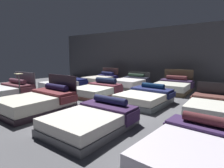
{
  "coord_description": "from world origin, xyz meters",
  "views": [
    {
      "loc": [
        4.11,
        -5.48,
        1.75
      ],
      "look_at": [
        -0.2,
        0.16,
        0.65
      ],
      "focal_mm": 28.9,
      "sensor_mm": 36.0,
      "label": 1
    }
  ],
  "objects_px": {
    "bed_6": "(145,98)",
    "bed_8": "(101,80)",
    "price_sign": "(20,93)",
    "bed_3": "(198,153)",
    "bed_0": "(5,93)",
    "bed_1": "(38,102)",
    "bed_2": "(92,120)",
    "bed_5": "(97,90)",
    "bed_7": "(219,109)",
    "bed_4": "(64,85)",
    "bed_9": "(131,83)",
    "bed_10": "(173,86)"
  },
  "relations": [
    {
      "from": "bed_1",
      "to": "bed_4",
      "type": "distance_m",
      "value": 3.75
    },
    {
      "from": "bed_8",
      "to": "price_sign",
      "type": "height_order",
      "value": "price_sign"
    },
    {
      "from": "bed_4",
      "to": "price_sign",
      "type": "relative_size",
      "value": 1.97
    },
    {
      "from": "bed_5",
      "to": "bed_8",
      "type": "height_order",
      "value": "bed_8"
    },
    {
      "from": "bed_3",
      "to": "bed_7",
      "type": "relative_size",
      "value": 1.06
    },
    {
      "from": "bed_5",
      "to": "bed_8",
      "type": "bearing_deg",
      "value": 125.58
    },
    {
      "from": "bed_3",
      "to": "bed_7",
      "type": "bearing_deg",
      "value": 94.43
    },
    {
      "from": "bed_7",
      "to": "bed_8",
      "type": "bearing_deg",
      "value": 154.76
    },
    {
      "from": "bed_6",
      "to": "bed_8",
      "type": "bearing_deg",
      "value": 148.86
    },
    {
      "from": "bed_4",
      "to": "bed_6",
      "type": "bearing_deg",
      "value": 3.1
    },
    {
      "from": "bed_5",
      "to": "bed_8",
      "type": "relative_size",
      "value": 0.96
    },
    {
      "from": "bed_2",
      "to": "bed_1",
      "type": "bearing_deg",
      "value": 178.66
    },
    {
      "from": "bed_0",
      "to": "bed_2",
      "type": "relative_size",
      "value": 0.96
    },
    {
      "from": "bed_4",
      "to": "bed_10",
      "type": "height_order",
      "value": "bed_10"
    },
    {
      "from": "bed_2",
      "to": "bed_9",
      "type": "bearing_deg",
      "value": 112.12
    },
    {
      "from": "bed_2",
      "to": "bed_5",
      "type": "distance_m",
      "value": 3.76
    },
    {
      "from": "bed_1",
      "to": "bed_4",
      "type": "height_order",
      "value": "bed_1"
    },
    {
      "from": "bed_6",
      "to": "bed_10",
      "type": "relative_size",
      "value": 0.94
    },
    {
      "from": "bed_2",
      "to": "bed_4",
      "type": "height_order",
      "value": "bed_2"
    },
    {
      "from": "bed_0",
      "to": "bed_3",
      "type": "bearing_deg",
      "value": -3.01
    },
    {
      "from": "bed_6",
      "to": "bed_5",
      "type": "bearing_deg",
      "value": -179.27
    },
    {
      "from": "bed_7",
      "to": "bed_10",
      "type": "relative_size",
      "value": 0.96
    },
    {
      "from": "bed_0",
      "to": "bed_1",
      "type": "height_order",
      "value": "bed_1"
    },
    {
      "from": "bed_2",
      "to": "bed_10",
      "type": "xyz_separation_m",
      "value": [
        -0.02,
        5.8,
        0.04
      ]
    },
    {
      "from": "bed_6",
      "to": "bed_0",
      "type": "bearing_deg",
      "value": -147.66
    },
    {
      "from": "bed_8",
      "to": "bed_3",
      "type": "bearing_deg",
      "value": -37.01
    },
    {
      "from": "bed_6",
      "to": "bed_7",
      "type": "distance_m",
      "value": 2.37
    },
    {
      "from": "bed_4",
      "to": "bed_8",
      "type": "relative_size",
      "value": 1.03
    },
    {
      "from": "bed_1",
      "to": "bed_10",
      "type": "bearing_deg",
      "value": 67.33
    },
    {
      "from": "bed_4",
      "to": "bed_7",
      "type": "bearing_deg",
      "value": 2.83
    },
    {
      "from": "bed_3",
      "to": "bed_6",
      "type": "bearing_deg",
      "value": 132.8
    },
    {
      "from": "bed_0",
      "to": "bed_3",
      "type": "relative_size",
      "value": 0.92
    },
    {
      "from": "bed_3",
      "to": "bed_2",
      "type": "bearing_deg",
      "value": -178.18
    },
    {
      "from": "price_sign",
      "to": "bed_3",
      "type": "bearing_deg",
      "value": -0.71
    },
    {
      "from": "bed_5",
      "to": "bed_2",
      "type": "bearing_deg",
      "value": -53.09
    },
    {
      "from": "bed_5",
      "to": "price_sign",
      "type": "relative_size",
      "value": 1.83
    },
    {
      "from": "bed_2",
      "to": "price_sign",
      "type": "bearing_deg",
      "value": 178.73
    },
    {
      "from": "bed_2",
      "to": "bed_8",
      "type": "relative_size",
      "value": 0.97
    },
    {
      "from": "bed_7",
      "to": "bed_9",
      "type": "bearing_deg",
      "value": 146.03
    },
    {
      "from": "bed_0",
      "to": "bed_1",
      "type": "relative_size",
      "value": 0.96
    },
    {
      "from": "bed_0",
      "to": "bed_8",
      "type": "distance_m",
      "value": 5.79
    },
    {
      "from": "bed_3",
      "to": "bed_4",
      "type": "height_order",
      "value": "bed_3"
    },
    {
      "from": "bed_8",
      "to": "price_sign",
      "type": "relative_size",
      "value": 1.91
    },
    {
      "from": "price_sign",
      "to": "bed_6",
      "type": "bearing_deg",
      "value": 39.16
    },
    {
      "from": "bed_1",
      "to": "bed_7",
      "type": "distance_m",
      "value": 5.48
    },
    {
      "from": "bed_9",
      "to": "price_sign",
      "type": "relative_size",
      "value": 1.78
    },
    {
      "from": "bed_7",
      "to": "price_sign",
      "type": "distance_m",
      "value": 6.53
    },
    {
      "from": "bed_2",
      "to": "bed_3",
      "type": "relative_size",
      "value": 0.97
    },
    {
      "from": "bed_0",
      "to": "bed_2",
      "type": "distance_m",
      "value": 4.77
    },
    {
      "from": "bed_3",
      "to": "bed_4",
      "type": "xyz_separation_m",
      "value": [
        -7.15,
        2.96,
        0.02
      ]
    }
  ]
}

